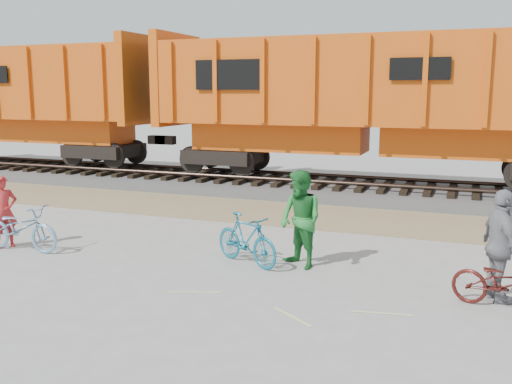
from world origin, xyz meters
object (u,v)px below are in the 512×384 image
person_woman (500,246)px  bicycle_maroon (506,284)px  bicycle_blue (20,228)px  bicycle_teal (246,239)px  hopper_car_center (376,99)px  person_solo (4,212)px  person_man (301,219)px

person_woman → bicycle_maroon: bearing=171.4°
bicycle_blue → bicycle_teal: 4.75m
hopper_car_center → person_solo: bearing=-125.3°
bicycle_maroon → person_man: (-3.48, 1.00, 0.49)m
bicycle_maroon → person_solo: size_ratio=1.06×
bicycle_maroon → person_woman: 0.62m
bicycle_teal → bicycle_maroon: bearing=-74.0°
person_solo → person_woman: 9.57m
bicycle_teal → person_woman: person_woman is taller
bicycle_teal → person_solo: 5.24m
bicycle_teal → person_solo: (-5.18, -0.70, 0.27)m
person_solo → person_man: (6.18, 0.90, 0.15)m
person_solo → person_woman: size_ratio=0.86×
bicycle_maroon → bicycle_blue: bearing=107.3°
hopper_car_center → person_man: (-0.02, -7.84, -2.10)m
person_solo → bicycle_maroon: bearing=-58.9°
person_solo → person_man: 6.25m
bicycle_teal → person_man: bearing=-52.6°
hopper_car_center → person_woman: bearing=-68.2°
person_solo → bicycle_blue: bearing=-69.7°
bicycle_blue → person_man: 5.79m
person_man → bicycle_blue: bearing=-135.8°
bicycle_teal → person_man: size_ratio=0.89×
person_solo → person_woman: bearing=-56.5°
bicycle_maroon → person_woman: size_ratio=0.91×
bicycle_teal → person_woman: (4.38, -0.40, 0.40)m
bicycle_teal → person_woman: bearing=-69.1°
bicycle_teal → person_solo: bearing=123.8°
bicycle_blue → person_man: size_ratio=1.00×
bicycle_maroon → person_woman: bearing=31.3°
bicycle_blue → bicycle_maroon: (9.17, 0.01, -0.06)m
hopper_car_center → person_man: 8.11m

